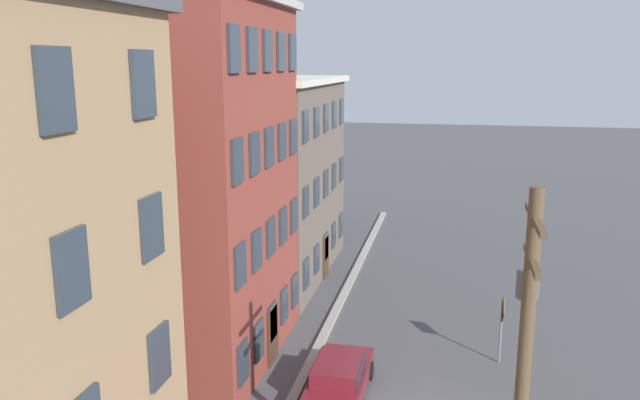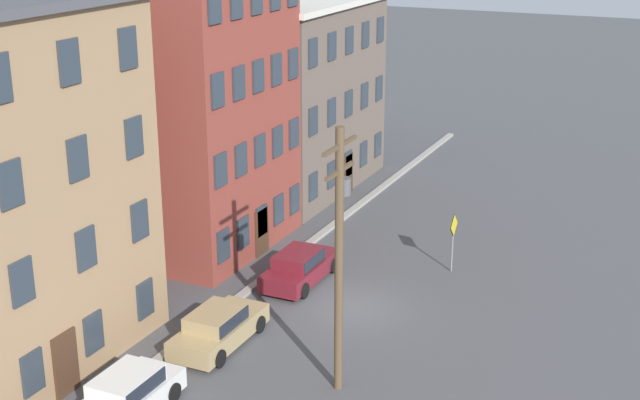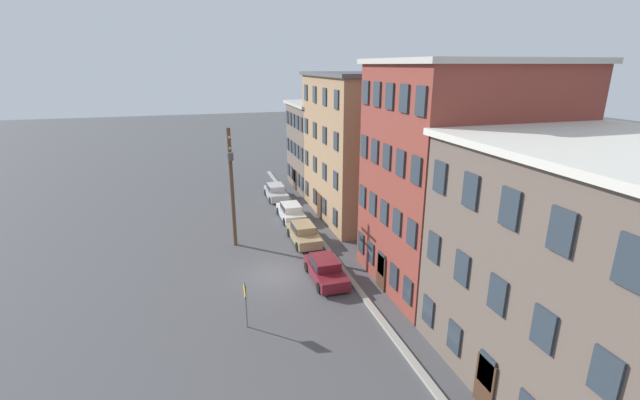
{
  "view_description": "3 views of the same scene",
  "coord_description": "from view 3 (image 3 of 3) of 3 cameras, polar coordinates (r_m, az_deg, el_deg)",
  "views": [
    {
      "loc": [
        -17.61,
        -0.43,
        11.17
      ],
      "look_at": [
        1.32,
        3.66,
        6.89
      ],
      "focal_mm": 35.0,
      "sensor_mm": 36.0,
      "label": 1
    },
    {
      "loc": [
        -29.8,
        -12.42,
        15.44
      ],
      "look_at": [
        1.21,
        2.0,
        3.87
      ],
      "focal_mm": 50.0,
      "sensor_mm": 36.0,
      "label": 2
    },
    {
      "loc": [
        24.91,
        -4.32,
        13.18
      ],
      "look_at": [
        0.49,
        2.91,
        5.1
      ],
      "focal_mm": 24.0,
      "sensor_mm": 36.0,
      "label": 3
    }
  ],
  "objects": [
    {
      "name": "apartment_annex",
      "position": [
        20.97,
        34.18,
        -7.92
      ],
      "size": [
        11.66,
        11.05,
        10.44
      ],
      "color": "#66564C",
      "rests_on": "ground_plane"
    },
    {
      "name": "caution_sign",
      "position": [
        22.84,
        -9.93,
        -12.63
      ],
      "size": [
        1.03,
        0.08,
        2.65
      ],
      "color": "slate",
      "rests_on": "ground_plane"
    },
    {
      "name": "apartment_midblock",
      "position": [
        38.56,
        6.66,
        7.21
      ],
      "size": [
        12.32,
        9.77,
        12.57
      ],
      "color": "#9E7A56",
      "rests_on": "ground_plane"
    },
    {
      "name": "utility_pole",
      "position": [
        31.89,
        -11.7,
        2.43
      ],
      "size": [
        2.4,
        0.44,
        8.95
      ],
      "color": "brown",
      "rests_on": "ground_plane"
    },
    {
      "name": "car_silver",
      "position": [
        44.18,
        -5.9,
        1.17
      ],
      "size": [
        4.4,
        1.92,
        1.43
      ],
      "color": "#B7B7BC",
      "rests_on": "ground_plane"
    },
    {
      "name": "apartment_corner",
      "position": [
        47.91,
        2.77,
        7.39
      ],
      "size": [
        8.58,
        11.04,
        9.36
      ],
      "color": "#66564C",
      "rests_on": "ground_plane"
    },
    {
      "name": "apartment_far",
      "position": [
        27.2,
        18.56,
        3.05
      ],
      "size": [
        8.89,
        10.64,
        13.52
      ],
      "color": "brown",
      "rests_on": "ground_plane"
    },
    {
      "name": "car_tan",
      "position": [
        33.24,
        -2.2,
        -4.37
      ],
      "size": [
        4.4,
        1.92,
        1.43
      ],
      "color": "tan",
      "rests_on": "ground_plane"
    },
    {
      "name": "car_white",
      "position": [
        38.12,
        -3.91,
        -1.47
      ],
      "size": [
        4.4,
        1.92,
        1.43
      ],
      "color": "silver",
      "rests_on": "ground_plane"
    },
    {
      "name": "ground_plane",
      "position": [
        28.51,
        -5.98,
        -10.03
      ],
      "size": [
        200.0,
        200.0,
        0.0
      ],
      "primitive_type": "plane",
      "color": "#4C4C4F"
    },
    {
      "name": "car_maroon",
      "position": [
        27.63,
        0.72,
        -9.13
      ],
      "size": [
        4.4,
        1.92,
        1.43
      ],
      "color": "maroon",
      "rests_on": "ground_plane"
    },
    {
      "name": "kerb_strip",
      "position": [
        29.5,
        2.73,
        -8.79
      ],
      "size": [
        56.0,
        0.36,
        0.16
      ],
      "primitive_type": "cube",
      "color": "#9E998E",
      "rests_on": "ground_plane"
    }
  ]
}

